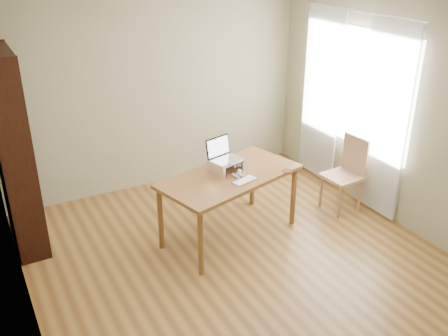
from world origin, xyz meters
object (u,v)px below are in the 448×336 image
(keyboard, at_px, (245,181))
(cat, at_px, (227,165))
(desk, at_px, (230,182))
(chair, at_px, (347,171))
(laptop, at_px, (224,154))
(bookshelf, at_px, (14,153))

(keyboard, distance_m, cat, 0.34)
(desk, bearing_deg, cat, 62.68)
(keyboard, xyz_separation_m, chair, (1.49, 0.10, -0.27))
(laptop, relative_size, cat, 0.76)
(bookshelf, relative_size, chair, 2.32)
(cat, distance_m, chair, 1.57)
(desk, bearing_deg, keyboard, -92.14)
(desk, xyz_separation_m, laptop, (0.00, 0.14, 0.28))
(keyboard, bearing_deg, bookshelf, 135.40)
(desk, distance_m, chair, 1.56)
(desk, xyz_separation_m, cat, (0.02, 0.11, 0.15))
(bookshelf, bearing_deg, laptop, -22.24)
(desk, relative_size, chair, 1.83)
(laptop, relative_size, keyboard, 1.23)
(laptop, bearing_deg, keyboard, -96.97)
(laptop, height_order, chair, laptop)
(bookshelf, relative_size, desk, 1.26)
(chair, bearing_deg, desk, 171.96)
(cat, relative_size, chair, 0.53)
(keyboard, bearing_deg, cat, 79.77)
(desk, relative_size, laptop, 4.52)
(bookshelf, distance_m, cat, 2.18)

